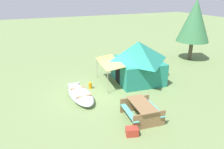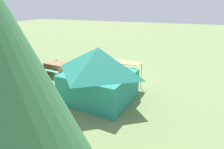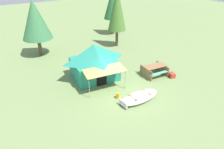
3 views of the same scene
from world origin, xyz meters
name	(u,v)px [view 1 (image 1 of 3)]	position (x,y,z in m)	size (l,w,h in m)	color
ground_plane	(101,91)	(0.00, 0.00, 0.00)	(80.00, 80.00, 0.00)	#6D854F
beached_rowboat	(81,95)	(0.48, -1.41, 0.24)	(2.84, 1.21, 0.46)	silver
canvas_cabin_tent	(138,61)	(-0.50, 2.73, 1.36)	(3.63, 4.28, 2.63)	#23846F
picnic_table	(142,109)	(3.55, 0.59, 0.49)	(1.89, 1.70, 0.79)	olive
cooler_box	(132,131)	(4.45, -0.40, 0.17)	(0.50, 0.36, 0.35)	#AE3426
fuel_can	(90,86)	(-0.55, -0.50, 0.19)	(0.20, 0.20, 0.37)	orange
pine_tree_back_left	(195,21)	(-2.73, 9.35, 3.30)	(2.67, 2.67, 5.03)	#4E4333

